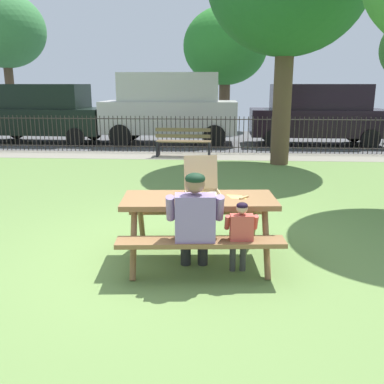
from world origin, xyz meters
TOP-DOWN VIEW (x-y plane):
  - ground at (0.00, 2.17)m, footprint 28.00×12.33m
  - cobblestone_walkway at (0.00, 7.63)m, footprint 28.00×1.40m
  - street_asphalt at (0.00, 11.49)m, footprint 28.00×6.32m
  - picnic_table_foreground at (0.46, -0.03)m, footprint 1.92×1.62m
  - pizza_box_open at (0.49, 0.08)m, footprint 0.48×0.53m
  - pizza_slice_on_table at (0.92, 0.03)m, footprint 0.27×0.26m
  - adult_at_table at (0.44, -0.53)m, footprint 0.63×0.61m
  - child_at_table at (0.93, -0.52)m, footprint 0.36×0.36m
  - iron_fence_streetside at (0.00, 8.33)m, footprint 19.78×0.03m
  - park_bench_center at (-0.39, 7.50)m, footprint 1.61×0.51m
  - parked_car_left at (-5.77, 10.31)m, footprint 4.68×2.13m
  - parked_car_center at (-1.11, 10.31)m, footprint 4.72×2.10m
  - parked_car_right at (4.05, 10.31)m, footprint 4.62×1.99m
  - far_tree_left at (-9.35, 15.30)m, footprint 3.75×3.75m
  - far_tree_midleft at (0.84, 15.30)m, footprint 3.79×3.79m

SIDE VIEW (x-z plane):
  - ground at x=0.00m, z-range -0.02..0.00m
  - street_asphalt at x=0.00m, z-range -0.01..0.00m
  - cobblestone_walkway at x=0.00m, z-range -0.01..0.00m
  - park_bench_center at x=-0.39m, z-range -0.01..0.84m
  - child_at_table at x=0.93m, z-range 0.09..0.96m
  - iron_fence_streetside at x=0.00m, z-range 0.01..1.13m
  - picnic_table_foreground at x=0.46m, z-range 0.20..0.99m
  - adult_at_table at x=0.44m, z-range 0.06..1.25m
  - pizza_slice_on_table at x=0.92m, z-range 0.77..0.79m
  - pizza_box_open at x=0.49m, z-range 0.63..1.09m
  - parked_car_left at x=-5.77m, z-range 0.06..2.14m
  - parked_car_right at x=4.05m, z-range 0.06..2.14m
  - parked_car_center at x=-1.11m, z-range 0.08..2.54m
  - far_tree_midleft at x=0.84m, z-range 0.99..6.44m
  - far_tree_left at x=-9.35m, z-range 1.37..7.55m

